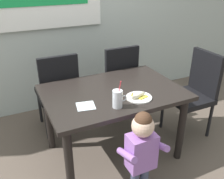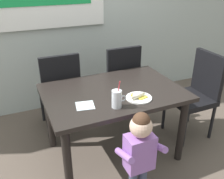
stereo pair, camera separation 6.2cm
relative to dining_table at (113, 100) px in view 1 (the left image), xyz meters
name	(u,v)px [view 1 (the left image)]	position (x,y,z in m)	size (l,w,h in m)	color
ground_plane	(113,151)	(0.00, 0.00, -0.62)	(24.00, 24.00, 0.00)	brown
dining_table	(113,100)	(0.00, 0.00, 0.00)	(1.29, 0.89, 0.73)	black
dining_chair_left	(58,89)	(-0.38, 0.64, -0.08)	(0.44, 0.45, 0.96)	black
dining_chair_right	(117,78)	(0.36, 0.63, -0.08)	(0.44, 0.44, 0.96)	black
dining_chair_far	(195,89)	(1.01, -0.03, -0.08)	(0.44, 0.44, 0.96)	black
toddler_standing	(142,148)	(-0.06, -0.62, -0.10)	(0.33, 0.24, 0.84)	#3F4760
milk_cup	(118,100)	(-0.10, -0.29, 0.17)	(0.13, 0.09, 0.25)	silver
snack_plate	(139,97)	(0.14, -0.24, 0.11)	(0.23, 0.23, 0.01)	white
peeled_banana	(138,95)	(0.13, -0.24, 0.13)	(0.18, 0.12, 0.07)	#F4EAC6
paper_napkin	(86,106)	(-0.33, -0.17, 0.10)	(0.15, 0.15, 0.00)	silver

